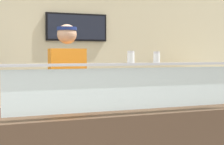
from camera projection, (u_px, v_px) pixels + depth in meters
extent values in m
cube|color=beige|center=(65.00, 60.00, 4.96)|extent=(6.68, 0.08, 2.70)
cube|color=black|center=(77.00, 27.00, 4.93)|extent=(0.91, 0.04, 0.40)
cube|color=#1E2333|center=(77.00, 27.00, 4.91)|extent=(0.86, 0.01, 0.35)
cube|color=silver|center=(132.00, 89.00, 2.71)|extent=(2.02, 0.01, 0.34)
cube|color=#B2B5BC|center=(132.00, 64.00, 2.70)|extent=(2.08, 0.06, 0.02)
cylinder|color=#9EA0A8|center=(87.00, 107.00, 3.06)|extent=(0.40, 0.40, 0.01)
cylinder|color=tan|center=(87.00, 106.00, 3.06)|extent=(0.38, 0.38, 0.02)
cylinder|color=#D65B2D|center=(87.00, 104.00, 3.05)|extent=(0.32, 0.32, 0.01)
cube|color=#ADAFB7|center=(92.00, 104.00, 3.05)|extent=(0.08, 0.28, 0.01)
cylinder|color=white|center=(131.00, 58.00, 2.70)|extent=(0.06, 0.06, 0.08)
cylinder|color=white|center=(131.00, 60.00, 2.70)|extent=(0.05, 0.05, 0.05)
cylinder|color=silver|center=(131.00, 52.00, 2.69)|extent=(0.06, 0.06, 0.02)
cylinder|color=white|center=(157.00, 58.00, 2.78)|extent=(0.06, 0.06, 0.07)
cylinder|color=red|center=(157.00, 60.00, 2.78)|extent=(0.05, 0.05, 0.05)
cylinder|color=silver|center=(157.00, 53.00, 2.77)|extent=(0.05, 0.05, 0.02)
cylinder|color=#23232D|center=(58.00, 144.00, 3.63)|extent=(0.13, 0.13, 0.95)
cylinder|color=#23232D|center=(77.00, 142.00, 3.70)|extent=(0.13, 0.13, 0.95)
cube|color=orange|center=(67.00, 74.00, 3.62)|extent=(0.38, 0.21, 0.55)
sphere|color=tan|center=(67.00, 34.00, 3.60)|extent=(0.21, 0.21, 0.21)
cylinder|color=navy|center=(67.00, 29.00, 3.60)|extent=(0.21, 0.21, 0.04)
cylinder|color=tan|center=(89.00, 84.00, 3.49)|extent=(0.08, 0.34, 0.08)
cube|color=#B7BABF|center=(191.00, 118.00, 5.21)|extent=(0.70, 0.55, 0.91)
cube|color=tan|center=(192.00, 87.00, 5.19)|extent=(0.46, 0.46, 0.04)
cube|color=tan|center=(192.00, 84.00, 5.19)|extent=(0.46, 0.46, 0.04)
cube|color=tan|center=(192.00, 81.00, 5.18)|extent=(0.45, 0.45, 0.04)
cube|color=tan|center=(192.00, 78.00, 5.18)|extent=(0.47, 0.47, 0.04)
cube|color=tan|center=(192.00, 75.00, 5.18)|extent=(0.45, 0.45, 0.04)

